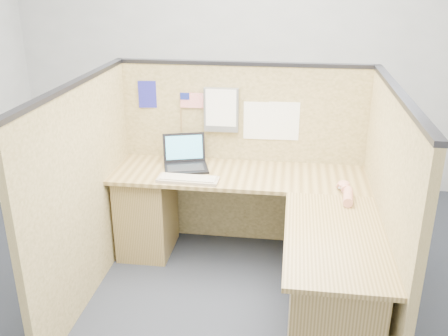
# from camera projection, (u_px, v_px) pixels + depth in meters

# --- Properties ---
(floor) EXTENTS (5.00, 5.00, 0.00)m
(floor) POSITION_uv_depth(u_px,v_px,m) (227.00, 306.00, 3.48)
(floor) COLOR black
(floor) RESTS_ON ground
(wall_back) EXTENTS (5.00, 0.00, 5.00)m
(wall_back) POSITION_uv_depth(u_px,v_px,m) (257.00, 54.00, 5.04)
(wall_back) COLOR #9FA2A4
(wall_back) RESTS_ON floor
(cubicle_partitions) EXTENTS (2.06, 1.83, 1.53)m
(cubicle_partitions) POSITION_uv_depth(u_px,v_px,m) (235.00, 182.00, 3.59)
(cubicle_partitions) COLOR olive
(cubicle_partitions) RESTS_ON floor
(l_desk) EXTENTS (1.95, 1.75, 0.73)m
(l_desk) POSITION_uv_depth(u_px,v_px,m) (257.00, 239.00, 3.58)
(l_desk) COLOR brown
(l_desk) RESTS_ON floor
(laptop) EXTENTS (0.39, 0.41, 0.24)m
(laptop) POSITION_uv_depth(u_px,v_px,m) (188.00, 159.00, 3.95)
(laptop) COLOR black
(laptop) RESTS_ON l_desk
(keyboard) EXTENTS (0.46, 0.17, 0.03)m
(keyboard) POSITION_uv_depth(u_px,v_px,m) (188.00, 179.00, 3.69)
(keyboard) COLOR gray
(keyboard) RESTS_ON l_desk
(mouse) EXTENTS (0.10, 0.07, 0.04)m
(mouse) POSITION_uv_depth(u_px,v_px,m) (344.00, 187.00, 3.54)
(mouse) COLOR silver
(mouse) RESTS_ON l_desk
(hand_forearm) EXTENTS (0.10, 0.35, 0.07)m
(hand_forearm) POSITION_uv_depth(u_px,v_px,m) (347.00, 193.00, 3.42)
(hand_forearm) COLOR tan
(hand_forearm) RESTS_ON l_desk
(blue_poster) EXTENTS (0.16, 0.02, 0.22)m
(blue_poster) POSITION_uv_depth(u_px,v_px,m) (149.00, 94.00, 4.01)
(blue_poster) COLOR navy
(blue_poster) RESTS_ON cubicle_partitions
(american_flag) EXTENTS (0.19, 0.01, 0.33)m
(american_flag) POSITION_uv_depth(u_px,v_px,m) (189.00, 102.00, 3.97)
(american_flag) COLOR olive
(american_flag) RESTS_ON cubicle_partitions
(file_holder) EXTENTS (0.27, 0.05, 0.35)m
(file_holder) POSITION_uv_depth(u_px,v_px,m) (221.00, 110.00, 3.94)
(file_holder) COLOR slate
(file_holder) RESTS_ON cubicle_partitions
(paper_left) EXTENTS (0.24, 0.01, 0.31)m
(paper_left) POSITION_uv_depth(u_px,v_px,m) (284.00, 121.00, 3.94)
(paper_left) COLOR white
(paper_left) RESTS_ON cubicle_partitions
(paper_right) EXTENTS (0.24, 0.01, 0.31)m
(paper_right) POSITION_uv_depth(u_px,v_px,m) (259.00, 121.00, 3.96)
(paper_right) COLOR white
(paper_right) RESTS_ON cubicle_partitions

